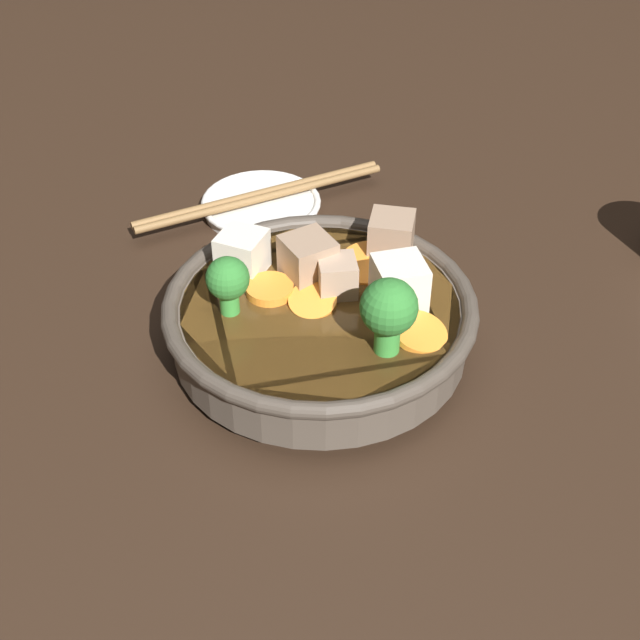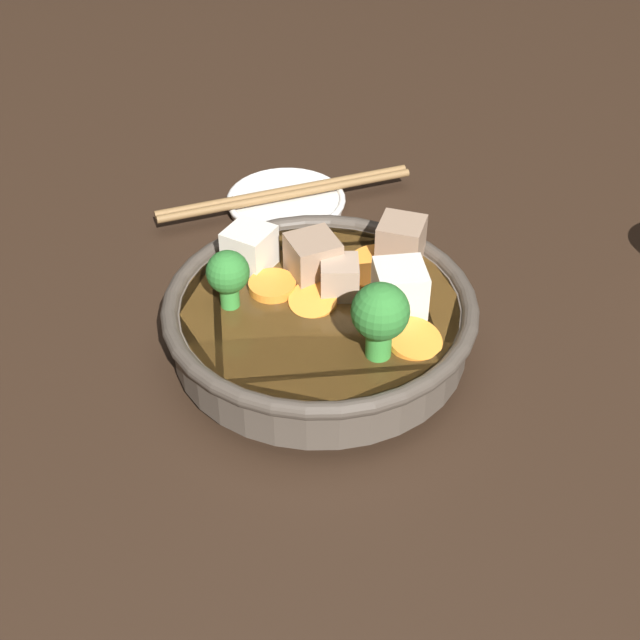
% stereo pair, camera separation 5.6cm
% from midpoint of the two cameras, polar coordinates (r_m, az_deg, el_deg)
% --- Properties ---
extents(ground_plane, '(3.00, 3.00, 0.00)m').
position_cam_midpoint_polar(ground_plane, '(0.66, -2.45, -2.21)').
color(ground_plane, black).
extents(stirfry_bowl, '(0.22, 0.22, 0.10)m').
position_cam_midpoint_polar(stirfry_bowl, '(0.63, -2.44, 0.20)').
color(stirfry_bowl, '#51473D').
rests_on(stirfry_bowl, ground_plane).
extents(side_saucer, '(0.11, 0.11, 0.01)m').
position_cam_midpoint_polar(side_saucer, '(0.81, -5.78, 7.28)').
color(side_saucer, white).
rests_on(side_saucer, ground_plane).
extents(chopsticks_pair, '(0.20, 0.15, 0.01)m').
position_cam_midpoint_polar(chopsticks_pair, '(0.81, -5.83, 7.86)').
color(chopsticks_pair, olive).
rests_on(chopsticks_pair, side_saucer).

